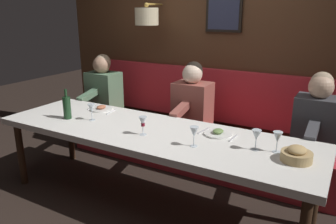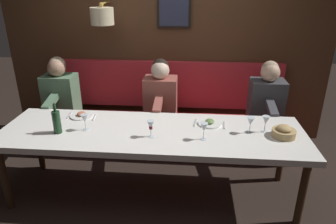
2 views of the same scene
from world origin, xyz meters
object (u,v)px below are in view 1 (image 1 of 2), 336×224
object	(u,v)px
wine_glass_4	(256,136)
wine_bottle	(67,107)
wine_glass_1	(278,138)
wine_glass_0	(143,122)
wine_glass_2	(194,132)
bread_bowl	(297,155)
dining_table	(150,136)
diner_nearest	(317,118)
wine_glass_3	(91,109)
diner_near	(192,100)
diner_middle	(103,87)

from	to	relation	value
wine_glass_4	wine_bottle	bearing A→B (deg)	94.70
wine_glass_1	wine_glass_4	bearing A→B (deg)	104.20
wine_bottle	wine_glass_0	bearing A→B (deg)	-90.32
wine_glass_2	bread_bowl	size ratio (longest dim) A/B	0.75
wine_glass_0	wine_bottle	size ratio (longest dim) A/B	0.55
bread_bowl	dining_table	bearing A→B (deg)	88.89
diner_nearest	wine_glass_0	distance (m)	1.62
diner_nearest	wine_glass_2	bearing A→B (deg)	142.86
dining_table	wine_glass_4	bearing A→B (deg)	-88.39
wine_glass_4	bread_bowl	size ratio (longest dim) A/B	0.75
wine_glass_1	wine_glass_3	xyz separation A→B (m)	(-0.11, 1.74, 0.00)
diner_near	wine_glass_2	distance (m)	1.14
wine_bottle	bread_bowl	world-z (taller)	wine_bottle
dining_table	wine_glass_3	xyz separation A→B (m)	(-0.04, 0.65, 0.18)
wine_glass_2	wine_glass_4	bearing A→B (deg)	-69.11
diner_near	diner_middle	xyz separation A→B (m)	(0.00, 1.28, 0.00)
wine_glass_1	wine_glass_2	bearing A→B (deg)	109.26
dining_table	diner_near	world-z (taller)	diner_near
dining_table	wine_glass_0	xyz separation A→B (m)	(-0.13, -0.01, 0.17)
wine_glass_4	bread_bowl	xyz separation A→B (m)	(-0.05, -0.31, -0.07)
dining_table	wine_glass_4	size ratio (longest dim) A/B	18.12
diner_nearest	diner_near	world-z (taller)	same
wine_bottle	diner_nearest	bearing A→B (deg)	-65.09
diner_middle	diner_nearest	bearing A→B (deg)	-90.00
diner_near	bread_bowl	world-z (taller)	diner_near
wine_glass_3	wine_bottle	world-z (taller)	wine_bottle
wine_glass_2	wine_glass_0	bearing A→B (deg)	88.46
diner_nearest	wine_glass_0	bearing A→B (deg)	128.62
wine_glass_0	wine_glass_1	xyz separation A→B (m)	(0.19, -1.08, 0.00)
wine_glass_0	wine_glass_1	distance (m)	1.10
dining_table	wine_glass_2	distance (m)	0.55
diner_middle	wine_bottle	xyz separation A→B (m)	(-1.01, -0.39, 0.04)
diner_middle	bread_bowl	world-z (taller)	diner_middle
wine_glass_2	wine_glass_3	bearing A→B (deg)	85.03
diner_nearest	wine_glass_1	distance (m)	0.84
wine_glass_2	bread_bowl	distance (m)	0.76
diner_nearest	diner_middle	xyz separation A→B (m)	(0.00, 2.56, 0.00)
wine_glass_0	bread_bowl	distance (m)	1.24
wine_glass_1	wine_glass_3	bearing A→B (deg)	93.52
diner_middle	wine_glass_4	size ratio (longest dim) A/B	4.82
diner_middle	wine_bottle	bearing A→B (deg)	-158.61
wine_glass_0	bread_bowl	size ratio (longest dim) A/B	0.75
bread_bowl	diner_nearest	bearing A→B (deg)	-1.77
wine_glass_3	bread_bowl	xyz separation A→B (m)	(0.02, -1.89, -0.07)
diner_near	wine_glass_2	xyz separation A→B (m)	(-1.02, -0.51, 0.04)
bread_bowl	wine_glass_2	bearing A→B (deg)	98.97
wine_glass_0	wine_bottle	world-z (taller)	wine_bottle
diner_middle	bread_bowl	distance (m)	2.69
wine_glass_3	bread_bowl	world-z (taller)	wine_glass_3
diner_near	wine_glass_4	distance (m)	1.28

